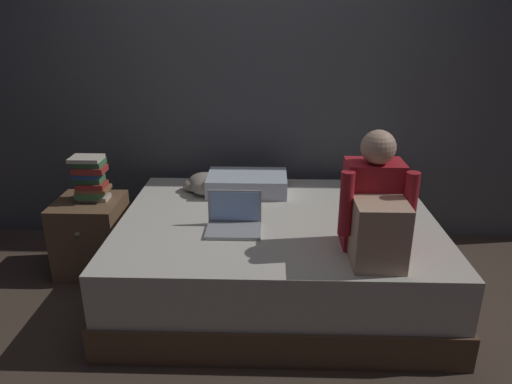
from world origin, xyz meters
The scene contains 9 objects.
ground_plane centered at (0.00, 0.00, 0.00)m, with size 8.00×8.00×0.00m, color #47382D.
wall_back centered at (0.00, 1.20, 1.35)m, with size 5.60×0.10×2.70m, color #4C4F54.
bed centered at (0.20, 0.30, 0.26)m, with size 2.00×1.50×0.52m.
nightstand centered at (-1.10, 0.54, 0.26)m, with size 0.44×0.46×0.52m.
person_sitting centered at (0.69, -0.13, 0.77)m, with size 0.39×0.44×0.66m.
laptop centered at (-0.06, 0.13, 0.58)m, with size 0.32×0.23×0.22m.
pillow centered at (-0.01, 0.75, 0.59)m, with size 0.56×0.36×0.13m, color silver.
book_stack centered at (-1.06, 0.56, 0.68)m, with size 0.23×0.17×0.31m.
clothes_pile centered at (-0.33, 0.74, 0.58)m, with size 0.30×0.28×0.13m.
Camera 1 is at (0.15, -2.39, 1.73)m, focal length 33.07 mm.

